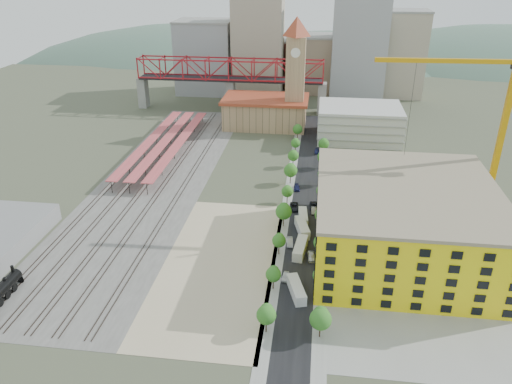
# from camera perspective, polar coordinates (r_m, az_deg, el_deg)

# --- Properties ---
(ground) EXTENTS (400.00, 400.00, 0.00)m
(ground) POSITION_cam_1_polar(r_m,az_deg,el_deg) (153.98, -0.47, -1.87)
(ground) COLOR #474C38
(ground) RESTS_ON ground
(ballast_strip) EXTENTS (36.00, 165.00, 0.06)m
(ballast_strip) POSITION_cam_1_polar(r_m,az_deg,el_deg) (177.19, -11.31, 1.45)
(ballast_strip) COLOR #605E59
(ballast_strip) RESTS_ON ground
(dirt_lot) EXTENTS (28.00, 67.00, 0.06)m
(dirt_lot) POSITION_cam_1_polar(r_m,az_deg,el_deg) (127.80, -4.20, -8.20)
(dirt_lot) COLOR tan
(dirt_lot) RESTS_ON ground
(street_asphalt) EXTENTS (12.00, 170.00, 0.06)m
(street_asphalt) POSITION_cam_1_polar(r_m,az_deg,el_deg) (166.27, 5.70, 0.19)
(street_asphalt) COLOR black
(street_asphalt) RESTS_ON ground
(sidewalk_west) EXTENTS (3.00, 170.00, 0.04)m
(sidewalk_west) POSITION_cam_1_polar(r_m,az_deg,el_deg) (166.46, 3.81, 0.29)
(sidewalk_west) COLOR gray
(sidewalk_west) RESTS_ON ground
(sidewalk_east) EXTENTS (3.00, 170.00, 0.04)m
(sidewalk_east) POSITION_cam_1_polar(r_m,az_deg,el_deg) (166.28, 7.59, 0.08)
(sidewalk_east) COLOR gray
(sidewalk_east) RESTS_ON ground
(construction_pad) EXTENTS (50.00, 90.00, 0.06)m
(construction_pad) POSITION_cam_1_polar(r_m,az_deg,el_deg) (137.93, 17.33, -6.67)
(construction_pad) COLOR gray
(construction_pad) RESTS_ON ground
(rail_tracks) EXTENTS (26.56, 160.00, 0.18)m
(rail_tracks) POSITION_cam_1_polar(r_m,az_deg,el_deg) (177.71, -11.86, 1.51)
(rail_tracks) COLOR #382B23
(rail_tracks) RESTS_ON ground
(platform_canopies) EXTENTS (16.00, 80.00, 4.12)m
(platform_canopies) POSITION_cam_1_polar(r_m,az_deg,el_deg) (201.47, -10.39, 5.72)
(platform_canopies) COLOR #D85354
(platform_canopies) RESTS_ON ground
(station_hall) EXTENTS (38.00, 24.00, 13.10)m
(station_hall) POSITION_cam_1_polar(r_m,az_deg,el_deg) (227.93, 1.09, 9.17)
(station_hall) COLOR tan
(station_hall) RESTS_ON ground
(clock_tower) EXTENTS (12.00, 12.00, 52.00)m
(clock_tower) POSITION_cam_1_polar(r_m,az_deg,el_deg) (219.75, 4.56, 14.40)
(clock_tower) COLOR tan
(clock_tower) RESTS_ON ground
(parking_garage) EXTENTS (34.00, 26.00, 14.00)m
(parking_garage) POSITION_cam_1_polar(r_m,az_deg,el_deg) (215.79, 11.71, 7.79)
(parking_garage) COLOR silver
(parking_garage) RESTS_ON ground
(truss_bridge) EXTENTS (94.00, 9.60, 25.60)m
(truss_bridge) POSITION_cam_1_polar(r_m,az_deg,el_deg) (249.83, -2.98, 13.49)
(truss_bridge) COLOR gray
(truss_bridge) RESTS_ON ground
(construction_building) EXTENTS (44.60, 50.60, 18.80)m
(construction_building) POSITION_cam_1_polar(r_m,az_deg,el_deg) (132.80, 16.57, -3.19)
(construction_building) COLOR yellow
(construction_building) RESTS_ON ground
(street_trees) EXTENTS (15.40, 124.40, 8.00)m
(street_trees) POSITION_cam_1_polar(r_m,az_deg,el_deg) (157.30, 5.56, -1.37)
(street_trees) COLOR #267021
(street_trees) RESTS_ON ground
(skyline) EXTENTS (133.00, 46.00, 60.00)m
(skyline) POSITION_cam_1_polar(r_m,az_deg,el_deg) (282.07, 5.15, 15.63)
(skyline) COLOR #9EA0A3
(skyline) RESTS_ON ground
(distant_hills) EXTENTS (647.00, 264.00, 227.00)m
(distant_hills) POSITION_cam_1_polar(r_m,az_deg,el_deg) (423.87, 10.49, 4.31)
(distant_hills) COLOR #4C6B59
(distant_hills) RESTS_ON ground
(tower_crane) EXTENTS (49.88, 4.05, 53.24)m
(tower_crane) POSITION_cam_1_polar(r_m,az_deg,el_deg) (152.07, 25.59, 8.57)
(tower_crane) COLOR orange
(tower_crane) RESTS_ON ground
(site_trailer_a) EXTENTS (5.20, 9.96, 2.64)m
(site_trailer_a) POSITION_cam_1_polar(r_m,az_deg,el_deg) (116.94, 4.64, -11.05)
(site_trailer_a) COLOR silver
(site_trailer_a) RESTS_ON ground
(site_trailer_b) EXTENTS (3.73, 10.31, 2.76)m
(site_trailer_b) POSITION_cam_1_polar(r_m,az_deg,el_deg) (131.71, 5.08, -6.42)
(site_trailer_b) COLOR silver
(site_trailer_b) RESTS_ON ground
(site_trailer_c) EXTENTS (4.86, 10.25, 2.71)m
(site_trailer_c) POSITION_cam_1_polar(r_m,az_deg,el_deg) (141.09, 5.29, -4.10)
(site_trailer_c) COLOR silver
(site_trailer_c) RESTS_ON ground
(site_trailer_d) EXTENTS (3.19, 9.13, 2.45)m
(site_trailer_d) POSITION_cam_1_polar(r_m,az_deg,el_deg) (147.09, 5.41, -2.85)
(site_trailer_d) COLOR silver
(site_trailer_d) RESTS_ON ground
(car_0) EXTENTS (2.05, 4.09, 1.34)m
(car_0) POSITION_cam_1_polar(r_m,az_deg,el_deg) (121.99, 3.35, -9.64)
(car_0) COLOR silver
(car_0) RESTS_ON ground
(car_1) EXTENTS (2.23, 4.98, 1.59)m
(car_1) POSITION_cam_1_polar(r_m,az_deg,el_deg) (135.28, 3.87, -5.72)
(car_1) COLOR #A6A5AB
(car_1) RESTS_ON ground
(car_2) EXTENTS (3.06, 5.73, 1.53)m
(car_2) POSITION_cam_1_polar(r_m,az_deg,el_deg) (153.60, 4.40, -1.70)
(car_2) COLOR black
(car_2) RESTS_ON ground
(car_3) EXTENTS (2.35, 4.73, 1.32)m
(car_3) POSITION_cam_1_polar(r_m,az_deg,el_deg) (166.38, 4.68, 0.49)
(car_3) COLOR #1A1C4E
(car_3) RESTS_ON ground
(car_4) EXTENTS (2.33, 4.76, 1.56)m
(car_4) POSITION_cam_1_polar(r_m,az_deg,el_deg) (129.67, 6.34, -7.36)
(car_4) COLOR silver
(car_4) RESTS_ON ground
(car_5) EXTENTS (1.63, 4.39, 1.43)m
(car_5) POSITION_cam_1_polar(r_m,az_deg,el_deg) (152.19, 6.62, -2.09)
(car_5) COLOR gray
(car_5) RESTS_ON ground
(car_6) EXTENTS (2.91, 5.74, 1.56)m
(car_6) POSITION_cam_1_polar(r_m,az_deg,el_deg) (154.40, 6.64, -1.64)
(car_6) COLOR black
(car_6) RESTS_ON ground
(car_7) EXTENTS (1.97, 4.64, 1.33)m
(car_7) POSITION_cam_1_polar(r_m,az_deg,el_deg) (198.52, 6.97, 4.63)
(car_7) COLOR navy
(car_7) RESTS_ON ground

